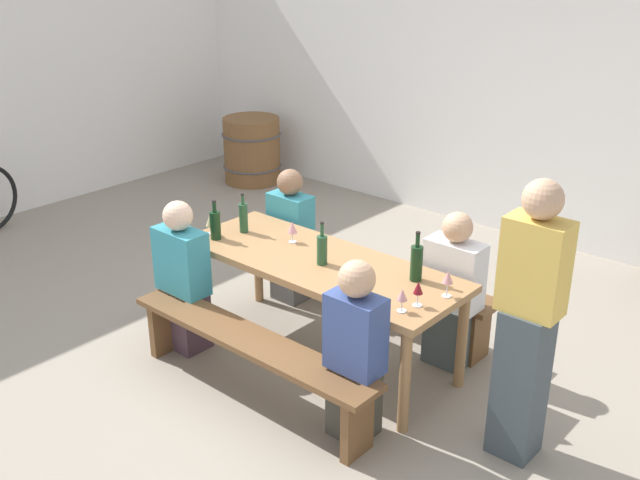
{
  "coord_description": "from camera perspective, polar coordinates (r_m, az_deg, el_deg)",
  "views": [
    {
      "loc": [
        3.01,
        -3.46,
        2.81
      ],
      "look_at": [
        0.0,
        0.0,
        0.9
      ],
      "focal_mm": 41.4,
      "sensor_mm": 36.0,
      "label": 1
    }
  ],
  "objects": [
    {
      "name": "ground_plane",
      "position": [
        5.37,
        -0.0,
        -8.9
      ],
      "size": [
        24.0,
        24.0,
        0.0
      ],
      "primitive_type": "plane",
      "color": "gray"
    },
    {
      "name": "back_wall",
      "position": [
        7.36,
        16.7,
        12.23
      ],
      "size": [
        14.0,
        0.2,
        3.2
      ],
      "primitive_type": "cube",
      "color": "white",
      "rests_on": "ground"
    },
    {
      "name": "tasting_table",
      "position": [
        5.06,
        -0.0,
        -2.41
      ],
      "size": [
        2.06,
        0.77,
        0.75
      ],
      "color": "#9E7247",
      "rests_on": "ground"
    },
    {
      "name": "bench_near",
      "position": [
        4.77,
        -5.47,
        -8.47
      ],
      "size": [
        1.96,
        0.3,
        0.45
      ],
      "color": "brown",
      "rests_on": "ground"
    },
    {
      "name": "bench_far",
      "position": [
        5.68,
        4.55,
        -3.08
      ],
      "size": [
        1.96,
        0.3,
        0.45
      ],
      "color": "brown",
      "rests_on": "ground"
    },
    {
      "name": "wine_bottle_0",
      "position": [
        4.92,
        0.16,
        -0.7
      ],
      "size": [
        0.07,
        0.07,
        0.3
      ],
      "color": "#234C2D",
      "rests_on": "tasting_table"
    },
    {
      "name": "wine_bottle_1",
      "position": [
        5.39,
        -8.09,
        1.19
      ],
      "size": [
        0.08,
        0.08,
        0.29
      ],
      "color": "#143319",
      "rests_on": "tasting_table"
    },
    {
      "name": "wine_bottle_2",
      "position": [
        5.49,
        -5.94,
        1.76
      ],
      "size": [
        0.07,
        0.07,
        0.3
      ],
      "color": "#234C2D",
      "rests_on": "tasting_table"
    },
    {
      "name": "wine_bottle_3",
      "position": [
        4.73,
        7.47,
        -1.71
      ],
      "size": [
        0.08,
        0.08,
        0.33
      ],
      "color": "#143319",
      "rests_on": "tasting_table"
    },
    {
      "name": "wine_glass_0",
      "position": [
        4.34,
        6.38,
        -4.32
      ],
      "size": [
        0.06,
        0.06,
        0.15
      ],
      "color": "silver",
      "rests_on": "tasting_table"
    },
    {
      "name": "wine_glass_1",
      "position": [
        4.41,
        7.59,
        -3.77
      ],
      "size": [
        0.06,
        0.06,
        0.16
      ],
      "color": "silver",
      "rests_on": "tasting_table"
    },
    {
      "name": "wine_glass_2",
      "position": [
        5.48,
        -8.49,
        1.48
      ],
      "size": [
        0.07,
        0.07,
        0.16
      ],
      "color": "silver",
      "rests_on": "tasting_table"
    },
    {
      "name": "wine_glass_3",
      "position": [
        4.55,
        9.85,
        -2.93
      ],
      "size": [
        0.07,
        0.07,
        0.17
      ],
      "color": "silver",
      "rests_on": "tasting_table"
    },
    {
      "name": "wine_glass_4",
      "position": [
        5.28,
        -2.15,
        0.93
      ],
      "size": [
        0.07,
        0.07,
        0.16
      ],
      "color": "silver",
      "rests_on": "tasting_table"
    },
    {
      "name": "seated_guest_near_0",
      "position": [
        5.33,
        -10.55,
        -3.05
      ],
      "size": [
        0.4,
        0.24,
        1.13
      ],
      "rotation": [
        0.0,
        0.0,
        1.57
      ],
      "color": "#48333D",
      "rests_on": "ground"
    },
    {
      "name": "seated_guest_near_1",
      "position": [
        4.33,
        2.73,
        -8.73
      ],
      "size": [
        0.34,
        0.24,
        1.14
      ],
      "rotation": [
        0.0,
        0.0,
        1.57
      ],
      "color": "#3F3D34",
      "rests_on": "ground"
    },
    {
      "name": "seated_guest_far_0",
      "position": [
        5.95,
        -2.27,
        0.13
      ],
      "size": [
        0.35,
        0.24,
        1.11
      ],
      "rotation": [
        0.0,
        0.0,
        -1.57
      ],
      "color": "#535251",
      "rests_on": "ground"
    },
    {
      "name": "seated_guest_far_1",
      "position": [
        5.13,
        10.2,
        -4.12
      ],
      "size": [
        0.4,
        0.24,
        1.13
      ],
      "rotation": [
        0.0,
        0.0,
        -1.57
      ],
      "color": "#485555",
      "rests_on": "ground"
    },
    {
      "name": "standing_host",
      "position": [
        4.2,
        15.73,
        -6.46
      ],
      "size": [
        0.34,
        0.24,
        1.67
      ],
      "rotation": [
        0.0,
        0.0,
        3.14
      ],
      "color": "#3D474E",
      "rests_on": "ground"
    },
    {
      "name": "wine_barrel",
      "position": [
        9.01,
        -5.28,
        6.95
      ],
      "size": [
        0.71,
        0.71,
        0.79
      ],
      "color": "brown",
      "rests_on": "ground"
    }
  ]
}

